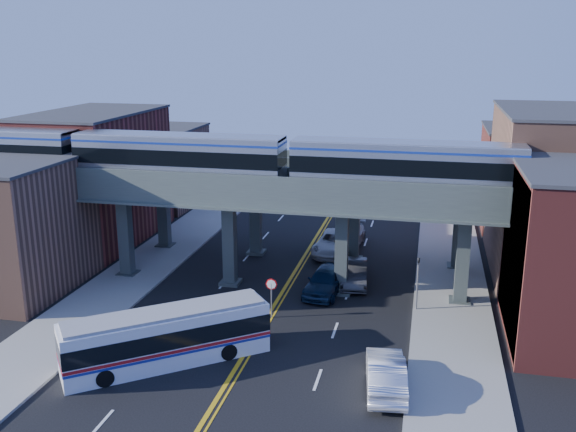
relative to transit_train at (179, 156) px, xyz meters
name	(u,v)px	position (x,y,z in m)	size (l,w,h in m)	color
ground	(254,338)	(7.51, -8.00, -9.21)	(120.00, 120.00, 0.00)	black
sidewalk_west	(146,266)	(-3.99, 2.00, -9.13)	(5.00, 70.00, 0.16)	gray
sidewalk_east	(451,290)	(19.01, 2.00, -9.13)	(5.00, 70.00, 0.16)	gray
building_west_a	(11,227)	(-10.99, -4.00, -4.71)	(8.00, 10.00, 9.00)	brown
building_west_b	(97,178)	(-10.99, 8.00, -3.71)	(8.00, 14.00, 11.00)	maroon
building_west_c	(159,167)	(-10.99, 21.00, -5.21)	(8.00, 10.00, 8.00)	brown
building_east_b	(552,194)	(26.01, 8.00, -3.21)	(8.00, 14.00, 12.00)	brown
building_east_c	(527,178)	(26.01, 21.00, -4.71)	(8.00, 10.00, 9.00)	maroon
mural_panel	(513,257)	(22.06, -4.00, -4.46)	(0.10, 9.50, 9.50)	teal
elevated_viaduct_near	(284,200)	(7.51, 0.00, -2.74)	(52.00, 3.60, 7.40)	#404A47
elevated_viaduct_far	(304,179)	(7.51, 7.00, -2.74)	(52.00, 3.60, 7.40)	#404A47
transit_train	(179,156)	(0.00, 0.00, 0.00)	(45.84, 2.87, 3.35)	black
stop_sign	(271,292)	(7.81, -5.00, -7.45)	(0.76, 0.09, 2.63)	slate
traffic_signal	(418,278)	(16.71, -2.00, -6.91)	(0.15, 0.18, 4.10)	slate
transit_bus	(167,338)	(3.71, -11.93, -7.74)	(10.29, 8.77, 2.86)	white
car_lane_a	(326,280)	(10.50, -0.20, -8.28)	(2.19, 5.45, 1.86)	#10223D
car_lane_b	(354,273)	(12.19, 1.91, -8.36)	(1.80, 5.16, 1.70)	#343437
car_lane_c	(335,243)	(9.87, 8.48, -8.32)	(2.96, 6.42, 1.79)	silver
car_lane_d	(347,236)	(10.58, 10.55, -8.34)	(2.43, 5.98, 1.73)	#9E9FA3
car_parked_curb	(386,373)	(15.49, -12.17, -8.32)	(1.88, 5.40, 1.78)	silver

